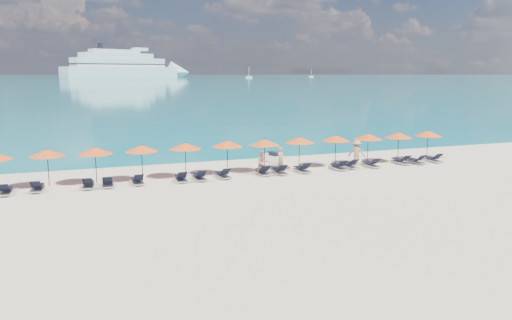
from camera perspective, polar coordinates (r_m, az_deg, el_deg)
name	(u,v)px	position (r m, az deg, el deg)	size (l,w,h in m)	color
ground	(274,189)	(29.16, 2.02, -3.29)	(1400.00, 1400.00, 0.00)	beige
sea	(81,77)	(686.39, -19.39, 8.98)	(1600.00, 1300.00, 0.01)	#1FA9B2
cruise_ship	(133,67)	(555.90, -13.91, 10.23)	(145.87, 81.12, 41.43)	silver
sailboat_near	(249,77)	(518.21, -0.82, 9.49)	(6.35, 2.12, 11.63)	silver
sailboat_far	(311,76)	(614.53, 6.34, 9.51)	(5.32, 1.77, 9.76)	silver
jetski	(273,158)	(37.73, 1.95, 0.26)	(1.39, 2.21, 0.74)	white
beachgoer_a	(281,160)	(33.62, 2.86, 0.02)	(0.64, 0.42, 1.75)	tan
beachgoer_b	(262,163)	(32.80, 0.71, -0.30)	(0.81, 0.46, 1.66)	tan
beachgoer_c	(357,153)	(36.88, 11.42, 0.82)	(1.20, 0.56, 1.86)	tan
umbrella_1	(47,153)	(31.83, -22.77, 0.76)	(2.10, 2.10, 2.28)	black
umbrella_2	(95,151)	(31.66, -17.91, 1.01)	(2.10, 2.10, 2.28)	black
umbrella_3	(142,148)	(31.87, -12.95, 1.30)	(2.10, 2.10, 2.28)	black
umbrella_4	(185,146)	(32.39, -8.09, 1.60)	(2.10, 2.10, 2.28)	black
umbrella_5	(227,144)	(33.14, -3.32, 1.87)	(2.10, 2.10, 2.28)	black
umbrella_6	(265,142)	(33.79, 0.99, 2.05)	(2.10, 2.10, 2.28)	black
umbrella_7	(299,140)	(35.03, 4.98, 2.30)	(2.10, 2.10, 2.28)	black
umbrella_8	(336,138)	(36.28, 9.11, 2.48)	(2.10, 2.10, 2.28)	black
umbrella_9	(368,137)	(37.65, 12.70, 2.63)	(2.10, 2.10, 2.28)	black
umbrella_10	(399,135)	(39.07, 16.00, 2.75)	(2.10, 2.10, 2.28)	black
umbrella_11	(428,133)	(40.80, 19.08, 2.88)	(2.10, 2.10, 2.28)	black
lounger_1	(6,190)	(30.99, -26.70, -3.13)	(0.71, 1.73, 0.66)	silver
lounger_2	(37,187)	(31.04, -23.71, -2.88)	(0.77, 1.75, 0.66)	silver
lounger_3	(88,184)	(30.83, -18.61, -2.64)	(0.78, 1.75, 0.66)	silver
lounger_4	(108,183)	(30.85, -16.60, -2.52)	(0.73, 1.74, 0.66)	silver
lounger_5	(137,180)	(31.05, -13.40, -2.29)	(0.66, 1.71, 0.66)	silver
lounger_6	(181,178)	(31.30, -8.57, -2.03)	(0.69, 1.73, 0.66)	silver
lounger_7	(199,177)	(31.52, -6.50, -1.90)	(0.67, 1.72, 0.66)	silver
lounger_8	(223,174)	(32.05, -3.81, -1.65)	(0.75, 1.74, 0.66)	silver
lounger_9	(263,171)	(32.92, 0.76, -1.32)	(0.64, 1.71, 0.66)	silver
lounger_10	(279,171)	(33.20, 2.70, -1.23)	(0.66, 1.71, 0.66)	silver
lounger_11	(302,169)	(33.89, 5.30, -1.03)	(0.68, 1.72, 0.66)	silver
lounger_12	(338,167)	(35.08, 9.36, -0.74)	(0.68, 1.72, 0.66)	silver
lounger_13	(350,165)	(35.84, 10.64, -0.55)	(0.65, 1.71, 0.66)	silver
lounger_14	(371,164)	(36.48, 13.01, -0.45)	(0.66, 1.72, 0.66)	silver
lounger_15	(401,161)	(38.26, 16.23, -0.11)	(0.69, 1.73, 0.66)	silver
lounger_16	(416,161)	(38.69, 17.81, -0.08)	(0.76, 1.75, 0.66)	silver
lounger_17	(433,159)	(39.90, 19.60, 0.11)	(0.68, 1.72, 0.66)	silver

